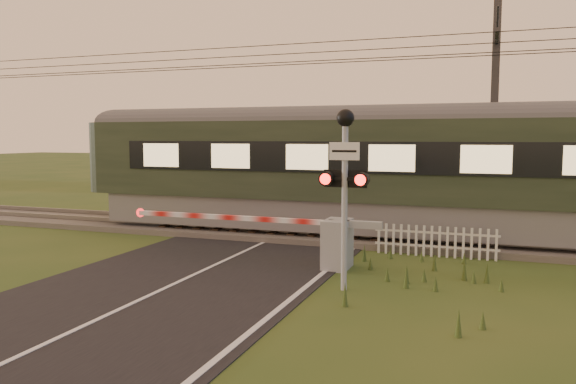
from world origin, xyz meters
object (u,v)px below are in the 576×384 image
at_px(catenary_mast, 494,111).
at_px(boom_gate, 326,241).
at_px(crossing_signal, 345,167).
at_px(picket_fence, 436,241).

bearing_deg(catenary_mast, boom_gate, -120.89).
distance_m(crossing_signal, picket_fence, 4.76).
bearing_deg(boom_gate, catenary_mast, 59.11).
xyz_separation_m(boom_gate, picket_fence, (2.40, 2.15, -0.25)).
relative_size(boom_gate, catenary_mast, 0.88).
distance_m(boom_gate, crossing_signal, 2.79).
relative_size(boom_gate, crossing_signal, 1.81).
bearing_deg(picket_fence, boom_gate, -138.18).
relative_size(picket_fence, catenary_mast, 0.42).
bearing_deg(catenary_mast, picket_fence, -108.16).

